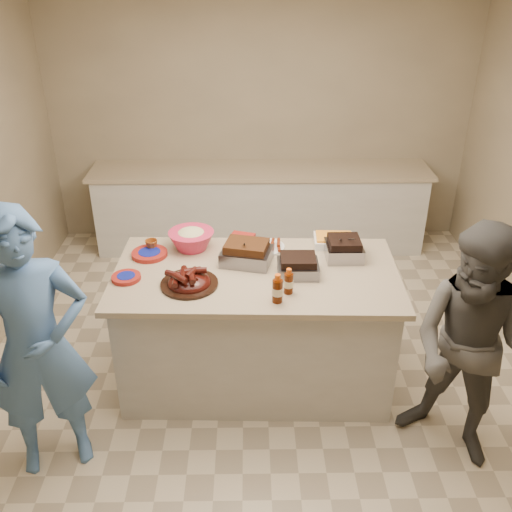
{
  "coord_description": "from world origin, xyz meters",
  "views": [
    {
      "loc": [
        -0.13,
        -3.54,
        2.98
      ],
      "look_at": [
        -0.08,
        -0.01,
        1.05
      ],
      "focal_mm": 40.0,
      "sensor_mm": 36.0,
      "label": 1
    }
  ],
  "objects_px": {
    "guest_blue": "(62,455)",
    "guest_gray": "(450,447)",
    "roasting_pan": "(343,257)",
    "bbq_bottle_b": "(288,293)",
    "island": "(256,377)",
    "rib_platter": "(189,285)",
    "plastic_cup": "(152,250)",
    "coleslaw_bowl": "(192,248)",
    "mustard_bottle": "(240,257)",
    "bbq_bottle_a": "(277,301)"
  },
  "relations": [
    {
      "from": "coleslaw_bowl",
      "to": "guest_blue",
      "type": "xyz_separation_m",
      "value": [
        -0.82,
        -1.13,
        -0.95
      ]
    },
    {
      "from": "guest_blue",
      "to": "plastic_cup",
      "type": "bearing_deg",
      "value": 45.92
    },
    {
      "from": "mustard_bottle",
      "to": "coleslaw_bowl",
      "type": "bearing_deg",
      "value": 159.56
    },
    {
      "from": "guest_blue",
      "to": "bbq_bottle_b",
      "type": "bearing_deg",
      "value": -0.77
    },
    {
      "from": "rib_platter",
      "to": "bbq_bottle_b",
      "type": "bearing_deg",
      "value": -9.06
    },
    {
      "from": "rib_platter",
      "to": "bbq_bottle_b",
      "type": "xyz_separation_m",
      "value": [
        0.66,
        -0.11,
        0.0
      ]
    },
    {
      "from": "roasting_pan",
      "to": "mustard_bottle",
      "type": "distance_m",
      "value": 0.76
    },
    {
      "from": "mustard_bottle",
      "to": "guest_blue",
      "type": "relative_size",
      "value": 0.07
    },
    {
      "from": "coleslaw_bowl",
      "to": "guest_gray",
      "type": "bearing_deg",
      "value": -31.57
    },
    {
      "from": "island",
      "to": "rib_platter",
      "type": "height_order",
      "value": "rib_platter"
    },
    {
      "from": "guest_gray",
      "to": "bbq_bottle_b",
      "type": "bearing_deg",
      "value": -162.74
    },
    {
      "from": "island",
      "to": "guest_gray",
      "type": "height_order",
      "value": "island"
    },
    {
      "from": "bbq_bottle_a",
      "to": "plastic_cup",
      "type": "bearing_deg",
      "value": 141.91
    },
    {
      "from": "bbq_bottle_b",
      "to": "bbq_bottle_a",
      "type": "bearing_deg",
      "value": -126.66
    },
    {
      "from": "guest_blue",
      "to": "island",
      "type": "bearing_deg",
      "value": 11.78
    },
    {
      "from": "plastic_cup",
      "to": "guest_gray",
      "type": "bearing_deg",
      "value": -27.12
    },
    {
      "from": "bbq_bottle_b",
      "to": "guest_gray",
      "type": "xyz_separation_m",
      "value": [
        1.09,
        -0.46,
        -0.95
      ]
    },
    {
      "from": "mustard_bottle",
      "to": "guest_blue",
      "type": "bearing_deg",
      "value": -140.13
    },
    {
      "from": "plastic_cup",
      "to": "guest_gray",
      "type": "distance_m",
      "value": 2.53
    },
    {
      "from": "island",
      "to": "plastic_cup",
      "type": "relative_size",
      "value": 21.55
    },
    {
      "from": "island",
      "to": "roasting_pan",
      "type": "relative_size",
      "value": 7.6
    },
    {
      "from": "rib_platter",
      "to": "plastic_cup",
      "type": "distance_m",
      "value": 0.6
    },
    {
      "from": "rib_platter",
      "to": "plastic_cup",
      "type": "bearing_deg",
      "value": 122.95
    },
    {
      "from": "mustard_bottle",
      "to": "rib_platter",
      "type": "bearing_deg",
      "value": -130.5
    },
    {
      "from": "roasting_pan",
      "to": "guest_gray",
      "type": "height_order",
      "value": "roasting_pan"
    },
    {
      "from": "coleslaw_bowl",
      "to": "mustard_bottle",
      "type": "xyz_separation_m",
      "value": [
        0.37,
        -0.14,
        0.0
      ]
    },
    {
      "from": "bbq_bottle_b",
      "to": "plastic_cup",
      "type": "distance_m",
      "value": 1.16
    },
    {
      "from": "guest_gray",
      "to": "plastic_cup",
      "type": "bearing_deg",
      "value": -167.15
    },
    {
      "from": "rib_platter",
      "to": "guest_blue",
      "type": "height_order",
      "value": "rib_platter"
    },
    {
      "from": "mustard_bottle",
      "to": "guest_gray",
      "type": "relative_size",
      "value": 0.08
    },
    {
      "from": "guest_blue",
      "to": "guest_gray",
      "type": "xyz_separation_m",
      "value": [
        2.61,
        0.03,
        0.0
      ]
    },
    {
      "from": "rib_platter",
      "to": "mustard_bottle",
      "type": "xyz_separation_m",
      "value": [
        0.34,
        0.4,
        0.0
      ]
    },
    {
      "from": "roasting_pan",
      "to": "coleslaw_bowl",
      "type": "height_order",
      "value": "coleslaw_bowl"
    },
    {
      "from": "island",
      "to": "mustard_bottle",
      "type": "bearing_deg",
      "value": 119.01
    },
    {
      "from": "roasting_pan",
      "to": "guest_blue",
      "type": "height_order",
      "value": "roasting_pan"
    },
    {
      "from": "coleslaw_bowl",
      "to": "guest_blue",
      "type": "distance_m",
      "value": 1.69
    },
    {
      "from": "rib_platter",
      "to": "guest_blue",
      "type": "bearing_deg",
      "value": -144.97
    },
    {
      "from": "island",
      "to": "mustard_bottle",
      "type": "xyz_separation_m",
      "value": [
        -0.12,
        0.23,
        0.95
      ]
    },
    {
      "from": "roasting_pan",
      "to": "mustard_bottle",
      "type": "xyz_separation_m",
      "value": [
        -0.76,
        0.02,
        0.0
      ]
    },
    {
      "from": "bbq_bottle_b",
      "to": "plastic_cup",
      "type": "height_order",
      "value": "bbq_bottle_b"
    },
    {
      "from": "coleslaw_bowl",
      "to": "plastic_cup",
      "type": "relative_size",
      "value": 3.69
    },
    {
      "from": "rib_platter",
      "to": "plastic_cup",
      "type": "height_order",
      "value": "rib_platter"
    },
    {
      "from": "island",
      "to": "guest_blue",
      "type": "relative_size",
      "value": 1.13
    },
    {
      "from": "guest_gray",
      "to": "roasting_pan",
      "type": "bearing_deg",
      "value": 165.02
    },
    {
      "from": "guest_gray",
      "to": "bbq_bottle_a",
      "type": "bearing_deg",
      "value": -156.76
    },
    {
      "from": "roasting_pan",
      "to": "guest_gray",
      "type": "relative_size",
      "value": 0.16
    },
    {
      "from": "bbq_bottle_a",
      "to": "guest_blue",
      "type": "relative_size",
      "value": 0.11
    },
    {
      "from": "bbq_bottle_b",
      "to": "plastic_cup",
      "type": "relative_size",
      "value": 1.94
    },
    {
      "from": "island",
      "to": "bbq_bottle_a",
      "type": "height_order",
      "value": "bbq_bottle_a"
    },
    {
      "from": "mustard_bottle",
      "to": "guest_blue",
      "type": "xyz_separation_m",
      "value": [
        -1.19,
        -0.99,
        -0.95
      ]
    }
  ]
}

